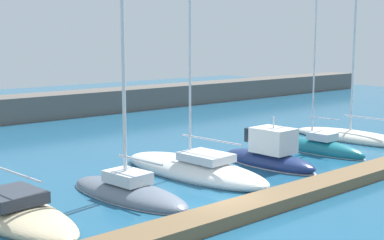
{
  "coord_description": "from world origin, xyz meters",
  "views": [
    {
      "loc": [
        -15.53,
        -16.13,
        7.22
      ],
      "look_at": [
        1.34,
        3.16,
        3.34
      ],
      "focal_mm": 50.38,
      "sensor_mm": 36.0,
      "label": 1
    }
  ],
  "objects_px": {
    "sailboat_sand_third": "(3,208)",
    "sailboat_teal_seventh": "(317,148)",
    "motorboat_navy_sixth": "(269,155)",
    "sailboat_ivory_eighth": "(353,136)",
    "sailboat_slate_fourth": "(128,192)",
    "sailboat_white_fifth": "(194,169)"
  },
  "relations": [
    {
      "from": "sailboat_sand_third",
      "to": "sailboat_teal_seventh",
      "type": "distance_m",
      "value": 20.1
    },
    {
      "from": "motorboat_navy_sixth",
      "to": "sailboat_ivory_eighth",
      "type": "distance_m",
      "value": 10.63
    },
    {
      "from": "sailboat_sand_third",
      "to": "motorboat_navy_sixth",
      "type": "distance_m",
      "value": 14.99
    },
    {
      "from": "sailboat_ivory_eighth",
      "to": "sailboat_slate_fourth",
      "type": "bearing_deg",
      "value": 90.99
    },
    {
      "from": "motorboat_navy_sixth",
      "to": "sailboat_ivory_eighth",
      "type": "height_order",
      "value": "sailboat_ivory_eighth"
    },
    {
      "from": "motorboat_navy_sixth",
      "to": "sailboat_teal_seventh",
      "type": "distance_m",
      "value": 5.19
    },
    {
      "from": "sailboat_ivory_eighth",
      "to": "sailboat_white_fifth",
      "type": "bearing_deg",
      "value": 87.8
    },
    {
      "from": "motorboat_navy_sixth",
      "to": "sailboat_white_fifth",
      "type": "bearing_deg",
      "value": 72.39
    },
    {
      "from": "sailboat_white_fifth",
      "to": "motorboat_navy_sixth",
      "type": "relative_size",
      "value": 2.5
    },
    {
      "from": "sailboat_teal_seventh",
      "to": "sailboat_sand_third",
      "type": "bearing_deg",
      "value": 84.29
    },
    {
      "from": "sailboat_sand_third",
      "to": "sailboat_ivory_eighth",
      "type": "distance_m",
      "value": 25.45
    },
    {
      "from": "sailboat_sand_third",
      "to": "sailboat_ivory_eighth",
      "type": "relative_size",
      "value": 1.13
    },
    {
      "from": "sailboat_ivory_eighth",
      "to": "motorboat_navy_sixth",
      "type": "bearing_deg",
      "value": 94.8
    },
    {
      "from": "sailboat_teal_seventh",
      "to": "sailboat_ivory_eighth",
      "type": "relative_size",
      "value": 0.63
    },
    {
      "from": "sailboat_sand_third",
      "to": "sailboat_white_fifth",
      "type": "distance_m",
      "value": 10.27
    },
    {
      "from": "sailboat_sand_third",
      "to": "sailboat_slate_fourth",
      "type": "height_order",
      "value": "sailboat_sand_third"
    },
    {
      "from": "sailboat_sand_third",
      "to": "sailboat_slate_fourth",
      "type": "relative_size",
      "value": 1.75
    },
    {
      "from": "sailboat_sand_third",
      "to": "motorboat_navy_sixth",
      "type": "relative_size",
      "value": 3.15
    },
    {
      "from": "sailboat_teal_seventh",
      "to": "sailboat_ivory_eighth",
      "type": "bearing_deg",
      "value": -83.63
    },
    {
      "from": "sailboat_sand_third",
      "to": "motorboat_navy_sixth",
      "type": "bearing_deg",
      "value": -101.33
    },
    {
      "from": "sailboat_teal_seventh",
      "to": "sailboat_ivory_eighth",
      "type": "xyz_separation_m",
      "value": [
        5.39,
        0.81,
        0.01
      ]
    },
    {
      "from": "sailboat_sand_third",
      "to": "sailboat_ivory_eighth",
      "type": "bearing_deg",
      "value": -95.89
    }
  ]
}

